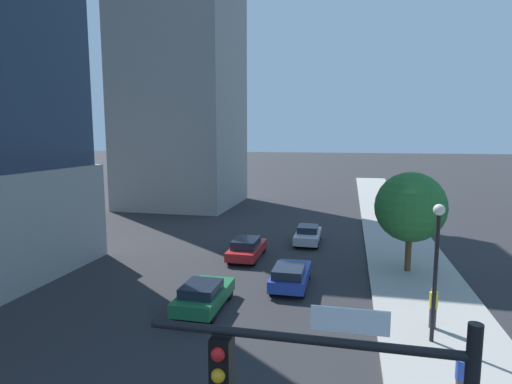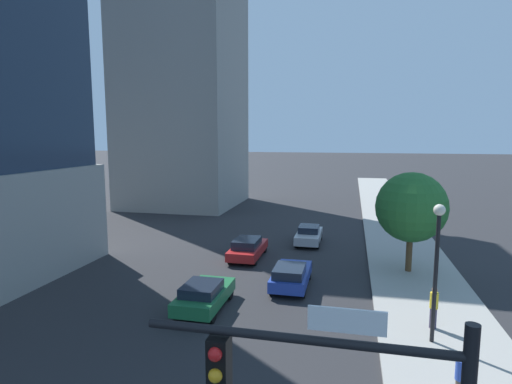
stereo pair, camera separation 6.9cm
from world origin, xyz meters
name	(u,v)px [view 2 (the right image)]	position (x,y,z in m)	size (l,w,h in m)	color
sidewalk	(426,299)	(8.66, 20.00, 0.07)	(5.16, 120.00, 0.15)	#9E9B93
construction_building	(183,53)	(-14.29, 44.82, 17.47)	(12.99, 13.44, 40.90)	gray
street_lamp	(437,252)	(8.12, 15.28, 3.75)	(0.44, 0.44, 5.46)	black
street_tree	(411,207)	(8.33, 24.17, 3.99)	(4.11, 4.11, 5.91)	brown
car_green	(204,295)	(-1.77, 16.53, 0.70)	(1.89, 4.06, 1.35)	#1E6638
car_red	(248,248)	(-1.77, 25.01, 0.70)	(1.87, 4.40, 1.38)	red
car_silver	(309,235)	(1.84, 29.78, 0.68)	(1.78, 4.19, 1.36)	#B7B7BC
car_blue	(291,275)	(1.84, 20.23, 0.70)	(1.84, 4.15, 1.36)	#233D9E
pedestrian_blue_shirt	(461,379)	(8.21, 11.34, 0.98)	(0.34, 0.34, 1.63)	brown
pedestrian_yellow_shirt	(434,307)	(8.36, 16.53, 1.06)	(0.34, 0.34, 1.78)	#38334C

